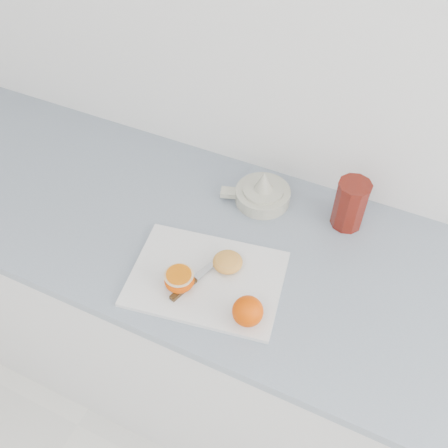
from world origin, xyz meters
name	(u,v)px	position (x,y,z in m)	size (l,w,h in m)	color
counter	(267,346)	(0.13, 1.70, 0.45)	(2.63, 0.64, 0.89)	silver
cutting_board	(206,279)	(0.00, 1.57, 0.90)	(0.36, 0.26, 0.01)	silver
whole_orange	(248,311)	(0.13, 1.50, 0.94)	(0.07, 0.07, 0.07)	red
half_orange	(179,280)	(-0.05, 1.52, 0.92)	(0.07, 0.07, 0.04)	red
squeezed_shell	(228,262)	(0.03, 1.62, 0.92)	(0.07, 0.07, 0.03)	orange
paring_knife	(188,285)	(-0.03, 1.52, 0.91)	(0.07, 0.18, 0.01)	#462C17
citrus_juicer	(262,193)	(0.02, 1.87, 0.92)	(0.19, 0.15, 0.10)	beige
red_tumbler	(350,206)	(0.25, 1.89, 0.95)	(0.09, 0.09, 0.14)	maroon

